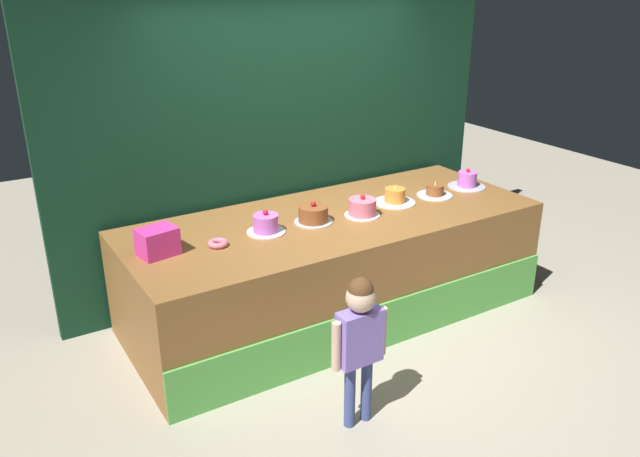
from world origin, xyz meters
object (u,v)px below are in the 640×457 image
object	(u,v)px
cake_center_right	(395,197)
cake_right	(435,192)
cake_far_right	(467,181)
cake_center_left	(362,208)
child_figure	(360,332)
cake_far_left	(266,224)
cake_left	(313,215)
pink_box	(158,242)
donut	(218,243)

from	to	relation	value
cake_center_right	cake_right	xyz separation A→B (m)	(0.41, -0.04, -0.01)
cake_center_right	cake_far_right	world-z (taller)	cake_far_right
cake_center_left	cake_far_right	xyz separation A→B (m)	(1.22, 0.10, -0.01)
child_figure	cake_right	distance (m)	2.07
cake_right	cake_far_left	bearing A→B (deg)	179.07
cake_far_left	cake_far_right	distance (m)	2.03
cake_center_right	cake_right	size ratio (longest dim) A/B	1.13
child_figure	cake_center_left	distance (m)	1.46
cake_left	cake_center_right	world-z (taller)	cake_left
child_figure	cake_left	distance (m)	1.35
child_figure	cake_far_left	world-z (taller)	cake_far_left
cake_far_left	cake_far_right	world-z (taller)	cake_far_left
pink_box	cake_left	world-z (taller)	pink_box
cake_left	cake_far_right	xyz separation A→B (m)	(1.62, 0.02, -0.00)
donut	cake_right	world-z (taller)	cake_right
cake_far_left	cake_left	bearing A→B (deg)	-1.37
cake_left	pink_box	bearing A→B (deg)	178.08
child_figure	pink_box	distance (m)	1.54
cake_center_right	cake_right	distance (m)	0.41
cake_far_left	child_figure	bearing A→B (deg)	-91.01
pink_box	cake_center_left	size ratio (longest dim) A/B	0.90
cake_center_right	cake_far_right	bearing A→B (deg)	-0.47
cake_far_left	cake_center_right	distance (m)	1.22
cake_left	cake_right	distance (m)	1.22
donut	cake_center_left	size ratio (longest dim) A/B	0.51
cake_far_left	cake_left	size ratio (longest dim) A/B	0.97
cake_left	cake_center_right	size ratio (longest dim) A/B	0.86
child_figure	cake_far_right	world-z (taller)	cake_far_right
cake_right	cake_far_right	world-z (taller)	cake_far_right
cake_center_right	cake_left	bearing A→B (deg)	-178.36
child_figure	cake_center_left	size ratio (longest dim) A/B	3.61
pink_box	cake_center_right	xyz separation A→B (m)	(2.03, -0.02, -0.04)
pink_box	donut	size ratio (longest dim) A/B	1.75
pink_box	cake_left	bearing A→B (deg)	-1.92
pink_box	cake_center_right	bearing A→B (deg)	-0.50
pink_box	cake_far_right	size ratio (longest dim) A/B	0.76
donut	cake_left	world-z (taller)	cake_left
pink_box	cake_center_right	distance (m)	2.03
cake_center_left	cake_center_right	size ratio (longest dim) A/B	0.81
cake_center_left	cake_right	size ratio (longest dim) A/B	0.92
cake_far_right	child_figure	bearing A→B (deg)	-148.31
cake_center_left	cake_center_right	distance (m)	0.42
cake_left	cake_center_left	distance (m)	0.41
donut	cake_left	bearing A→B (deg)	2.63
cake_far_right	donut	bearing A→B (deg)	-178.73
donut	cake_center_left	xyz separation A→B (m)	(1.22, -0.04, 0.05)
cake_far_left	cake_far_right	bearing A→B (deg)	0.19
child_figure	cake_center_left	xyz separation A→B (m)	(0.83, 1.17, 0.27)
cake_far_left	cake_center_left	distance (m)	0.82
cake_left	cake_center_left	xyz separation A→B (m)	(0.41, -0.08, 0.00)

